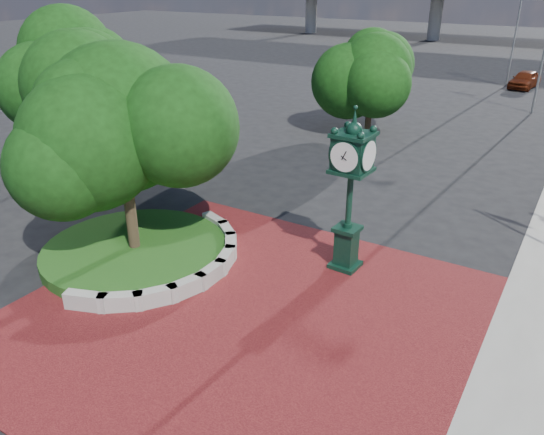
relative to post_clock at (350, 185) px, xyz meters
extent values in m
plane|color=black|center=(-1.34, -3.00, -2.86)|extent=(200.00, 200.00, 0.00)
cube|color=maroon|center=(-1.34, -4.00, -2.84)|extent=(12.00, 12.00, 0.04)
cube|color=#9E9B93|center=(-5.25, -6.01, -2.59)|extent=(1.29, 0.76, 0.54)
cube|color=#9E9B93|center=(-4.39, -5.54, -2.59)|extent=(1.20, 1.04, 0.54)
cube|color=#9E9B93|center=(-3.72, -4.84, -2.59)|extent=(1.00, 1.22, 0.54)
cube|color=#9E9B93|center=(-3.29, -3.96, -2.59)|extent=(0.71, 1.30, 0.54)
cube|color=#9E9B93|center=(-3.14, -3.00, -2.59)|extent=(0.35, 1.25, 0.54)
cube|color=#9E9B93|center=(-3.29, -2.04, -2.59)|extent=(0.71, 1.30, 0.54)
cube|color=#9E9B93|center=(-3.72, -1.16, -2.59)|extent=(1.00, 1.22, 0.54)
cube|color=#9E9B93|center=(-4.39, -0.46, -2.59)|extent=(1.20, 1.04, 0.54)
cube|color=#9E9B93|center=(-5.25, 0.01, -2.59)|extent=(1.29, 0.76, 0.54)
cylinder|color=#144916|center=(-6.34, -3.00, -2.66)|extent=(6.10, 6.10, 0.40)
cylinder|color=#9E9B93|center=(-36.34, 67.00, 0.14)|extent=(1.80, 1.80, 6.00)
cylinder|color=#9E9B93|center=(-16.34, 67.00, 0.14)|extent=(1.80, 1.80, 6.00)
cylinder|color=#38281C|center=(-6.34, -3.00, -1.78)|extent=(0.36, 0.36, 2.17)
sphere|color=#13360E|center=(-6.34, -3.00, 0.87)|extent=(5.20, 5.20, 5.20)
cylinder|color=#38281C|center=(-14.34, 2.00, -1.64)|extent=(0.36, 0.36, 2.45)
sphere|color=#13360E|center=(-14.34, 2.00, 1.27)|extent=(5.60, 5.60, 5.60)
cylinder|color=#38281C|center=(-5.34, 15.00, -1.90)|extent=(0.36, 0.36, 1.92)
sphere|color=#13360E|center=(-5.34, 15.00, 0.38)|extent=(4.40, 4.40, 4.40)
cube|color=black|center=(0.00, 0.00, -2.77)|extent=(0.92, 0.92, 0.18)
cube|color=black|center=(0.00, 0.00, -2.09)|extent=(0.63, 0.63, 1.21)
cube|color=black|center=(0.00, 0.00, -1.46)|extent=(0.81, 0.81, 0.13)
cylinder|color=black|center=(0.00, 0.00, -0.46)|extent=(0.19, 0.19, 1.86)
cube|color=black|center=(0.00, 0.00, 1.03)|extent=(1.04, 1.04, 0.99)
cylinder|color=white|center=(-0.03, -0.51, 1.03)|extent=(0.88, 0.11, 0.88)
cylinder|color=white|center=(0.03, 0.51, 1.03)|extent=(0.88, 0.11, 0.88)
cylinder|color=white|center=(-0.51, 0.03, 1.03)|extent=(0.11, 0.88, 0.88)
cylinder|color=white|center=(0.51, -0.03, 1.03)|extent=(0.11, 0.88, 0.88)
sphere|color=black|center=(0.00, 0.00, 1.71)|extent=(0.48, 0.48, 0.48)
cone|color=black|center=(0.00, 0.00, 2.07)|extent=(0.20, 0.20, 0.55)
imported|color=#5A1F0C|center=(0.38, 35.20, -2.14)|extent=(2.35, 4.46, 1.45)
cylinder|color=slate|center=(-1.04, 35.56, 1.25)|extent=(0.15, 0.15, 8.23)
camera|label=1|loc=(5.78, -14.01, 5.80)|focal=35.00mm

